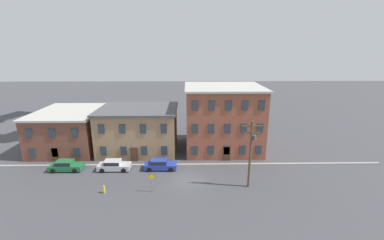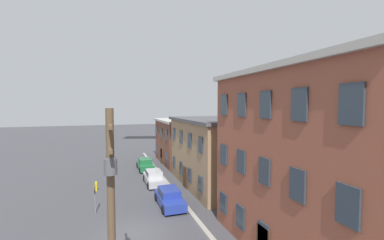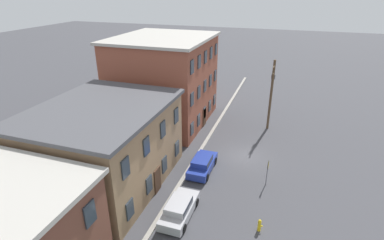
% 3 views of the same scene
% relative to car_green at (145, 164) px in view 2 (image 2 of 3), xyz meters
% --- Properties ---
extents(ground_plane, '(200.00, 200.00, 0.00)m').
position_rel_car_green_xyz_m(ground_plane, '(16.84, -3.16, -0.75)').
color(ground_plane, '#424247').
extents(kerb_strip, '(56.00, 0.36, 0.16)m').
position_rel_car_green_xyz_m(kerb_strip, '(16.84, 1.34, -0.67)').
color(kerb_strip, '#9E998E').
rests_on(kerb_strip, ground_plane).
extents(apartment_corner, '(10.36, 12.22, 6.37)m').
position_rel_car_green_xyz_m(apartment_corner, '(-2.76, 8.69, 2.45)').
color(apartment_corner, brown).
rests_on(apartment_corner, ground_plane).
extents(apartment_midblock, '(12.47, 9.84, 7.08)m').
position_rel_car_green_xyz_m(apartment_midblock, '(8.87, 7.50, 2.80)').
color(apartment_midblock, '#9E7A56').
rests_on(apartment_midblock, ground_plane).
extents(apartment_far, '(12.38, 10.71, 10.48)m').
position_rel_car_green_xyz_m(apartment_far, '(22.62, 7.93, 4.50)').
color(apartment_far, brown).
rests_on(apartment_far, ground_plane).
extents(car_green, '(4.40, 1.92, 1.43)m').
position_rel_car_green_xyz_m(car_green, '(0.00, 0.00, 0.00)').
color(car_green, '#1E6638').
rests_on(car_green, ground_plane).
extents(car_silver, '(4.40, 1.92, 1.43)m').
position_rel_car_green_xyz_m(car_silver, '(6.58, -0.00, 0.00)').
color(car_silver, '#B7B7BC').
rests_on(car_silver, ground_plane).
extents(car_blue, '(4.40, 1.92, 1.43)m').
position_rel_car_green_xyz_m(car_blue, '(12.96, 0.14, 0.00)').
color(car_blue, '#233899').
rests_on(car_blue, ground_plane).
extents(caution_sign, '(0.93, 0.08, 2.45)m').
position_rel_car_green_xyz_m(caution_sign, '(12.65, -5.75, 0.88)').
color(caution_sign, slate).
rests_on(caution_sign, ground_plane).
extents(utility_pole, '(2.40, 0.44, 8.35)m').
position_rel_car_green_xyz_m(utility_pole, '(24.25, -4.72, 3.95)').
color(utility_pole, brown).
rests_on(utility_pole, ground_plane).
extents(fire_hydrant, '(0.24, 0.34, 0.96)m').
position_rel_car_green_xyz_m(fire_hydrant, '(7.05, -5.85, -0.27)').
color(fire_hydrant, yellow).
rests_on(fire_hydrant, ground_plane).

